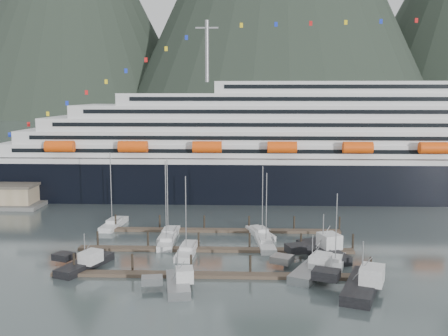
{
  "coord_description": "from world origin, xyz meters",
  "views": [
    {
      "loc": [
        0.04,
        -85.27,
        27.13
      ],
      "look_at": [
        -4.22,
        22.0,
        11.94
      ],
      "focal_mm": 42.0,
      "sensor_mm": 36.0,
      "label": 1
    }
  ],
  "objects": [
    {
      "name": "ground",
      "position": [
        0.0,
        0.0,
        0.0
      ],
      "size": [
        1600.0,
        1600.0,
        0.0
      ],
      "primitive_type": "plane",
      "color": "#4D5B5B",
      "rests_on": "ground"
    },
    {
      "name": "cruise_ship",
      "position": [
        30.03,
        54.94,
        12.04
      ],
      "size": [
        210.0,
        30.4,
        50.3
      ],
      "color": "black",
      "rests_on": "ground"
    },
    {
      "name": "dock_near",
      "position": [
        -4.93,
        -9.95,
        0.31
      ],
      "size": [
        48.18,
        2.28,
        3.2
      ],
      "color": "#4E3F32",
      "rests_on": "ground"
    },
    {
      "name": "dock_mid",
      "position": [
        -4.93,
        3.05,
        0.31
      ],
      "size": [
        48.18,
        2.28,
        3.2
      ],
      "color": "#4E3F32",
      "rests_on": "ground"
    },
    {
      "name": "dock_far",
      "position": [
        -4.93,
        16.05,
        0.31
      ],
      "size": [
        48.18,
        2.28,
        3.2
      ],
      "color": "#4E3F32",
      "rests_on": "ground"
    },
    {
      "name": "sailboat_a",
      "position": [
        -13.95,
        6.34,
        0.45
      ],
      "size": [
        3.12,
        9.58,
        15.9
      ],
      "rotation": [
        0.0,
        0.0,
        1.61
      ],
      "color": "silver",
      "rests_on": "ground"
    },
    {
      "name": "sailboat_b",
      "position": [
        -9.69,
        1.2,
        0.43
      ],
      "size": [
        3.38,
        10.72,
        14.1
      ],
      "rotation": [
        0.0,
        0.0,
        1.51
      ],
      "color": "silver",
      "rests_on": "ground"
    },
    {
      "name": "sailboat_c",
      "position": [
        -14.32,
        11.35,
        0.45
      ],
      "size": [
        3.07,
        10.52,
        15.6
      ],
      "rotation": [
        0.0,
        0.0,
        1.55
      ],
      "color": "silver",
      "rests_on": "ground"
    },
    {
      "name": "sailboat_d",
      "position": [
        3.82,
        6.19,
        0.42
      ],
      "size": [
        3.65,
        11.45,
        13.95
      ],
      "rotation": [
        0.0,
        0.0,
        1.66
      ],
      "color": "silver",
      "rests_on": "ground"
    },
    {
      "name": "sailboat_e",
      "position": [
        -26.84,
        19.0,
        0.45
      ],
      "size": [
        3.85,
        11.04,
        16.06
      ],
      "rotation": [
        0.0,
        0.0,
        1.47
      ],
      "color": "silver",
      "rests_on": "ground"
    },
    {
      "name": "sailboat_f",
      "position": [
        3.16,
        13.18,
        0.43
      ],
      "size": [
        5.77,
        9.82,
        14.19
      ],
      "rotation": [
        0.0,
        0.0,
        1.92
      ],
      "color": "silver",
      "rests_on": "ground"
    },
    {
      "name": "sailboat_h",
      "position": [
        14.64,
        -4.18,
        0.41
      ],
      "size": [
        4.73,
        9.2,
        12.31
      ],
      "rotation": [
        0.0,
        0.0,
        1.31
      ],
      "color": "silver",
      "rests_on": "ground"
    },
    {
      "name": "trawler_a",
      "position": [
        -25.02,
        -6.93,
        0.82
      ],
      "size": [
        9.27,
        11.55,
        6.11
      ],
      "rotation": [
        0.0,
        0.0,
        1.19
      ],
      "color": "black",
      "rests_on": "ground"
    },
    {
      "name": "trawler_b",
      "position": [
        -9.35,
        -15.02,
        0.82
      ],
      "size": [
        7.51,
        9.84,
        6.09
      ],
      "rotation": [
        0.0,
        0.0,
        1.74
      ],
      "color": "gray",
      "rests_on": "ground"
    },
    {
      "name": "trawler_c",
      "position": [
        10.29,
        -7.75,
        0.86
      ],
      "size": [
        10.72,
        13.09,
        6.57
      ],
      "rotation": [
        0.0,
        0.0,
        1.13
      ],
      "color": "gray",
      "rests_on": "ground"
    },
    {
      "name": "trawler_d",
      "position": [
        16.24,
        -14.95,
        0.97
      ],
      "size": [
        11.06,
        13.7,
        7.86
      ],
      "rotation": [
        0.0,
        0.0,
        1.22
      ],
      "color": "black",
      "rests_on": "ground"
    },
    {
      "name": "trawler_e",
      "position": [
        13.16,
        0.73,
        0.98
      ],
      "size": [
        10.58,
        12.84,
        7.97
      ],
      "rotation": [
        0.0,
        0.0,
        1.93
      ],
      "color": "black",
      "rests_on": "ground"
    }
  ]
}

